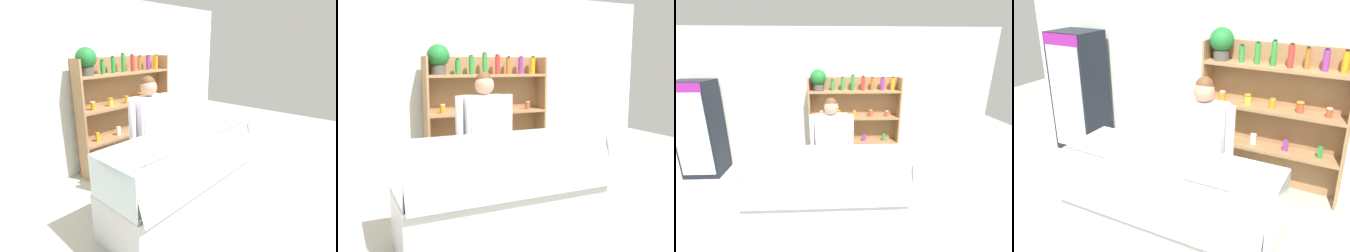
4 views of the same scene
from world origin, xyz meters
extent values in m
plane|color=#B7B2A3|center=(0.00, 0.00, 0.00)|extent=(12.00, 12.00, 0.00)
cube|color=silver|center=(0.00, 2.04, 1.35)|extent=(6.80, 0.10, 2.70)
cube|color=#9E754C|center=(0.63, 1.87, 0.90)|extent=(1.73, 0.02, 1.80)
cube|color=#9E754C|center=(-0.22, 1.73, 0.90)|extent=(0.03, 0.28, 1.80)
cube|color=#9E754C|center=(1.48, 1.73, 0.90)|extent=(0.03, 0.28, 1.80)
cube|color=#9E754C|center=(0.63, 1.73, 0.54)|extent=(1.67, 0.28, 0.04)
cube|color=#9E754C|center=(0.63, 1.73, 1.05)|extent=(1.67, 0.28, 0.04)
cube|color=#9E754C|center=(0.63, 1.73, 1.55)|extent=(1.67, 0.28, 0.04)
cylinder|color=#4C4742|center=(-0.04, 1.73, 1.63)|extent=(0.19, 0.19, 0.12)
sphere|color=#1E6F2D|center=(-0.04, 1.73, 1.81)|extent=(0.29, 0.29, 0.29)
cylinder|color=#2D8C38|center=(0.21, 1.73, 1.67)|extent=(0.07, 0.07, 0.19)
cylinder|color=black|center=(0.21, 1.73, 1.77)|extent=(0.04, 0.04, 0.02)
cylinder|color=#2D8C38|center=(0.40, 1.72, 1.69)|extent=(0.07, 0.07, 0.24)
cylinder|color=black|center=(0.40, 1.73, 1.81)|extent=(0.04, 0.04, 0.02)
cylinder|color=#2D8C38|center=(0.59, 1.72, 1.71)|extent=(0.07, 0.07, 0.28)
cylinder|color=black|center=(0.59, 1.73, 1.85)|extent=(0.04, 0.04, 0.02)
cylinder|color=red|center=(0.78, 1.72, 1.70)|extent=(0.07, 0.07, 0.25)
cylinder|color=black|center=(0.78, 1.73, 1.83)|extent=(0.04, 0.04, 0.02)
cylinder|color=#9E6623|center=(0.95, 1.75, 1.68)|extent=(0.06, 0.06, 0.23)
cylinder|color=black|center=(0.95, 1.73, 1.81)|extent=(0.04, 0.04, 0.02)
cylinder|color=purple|center=(1.14, 1.74, 1.68)|extent=(0.07, 0.07, 0.23)
cylinder|color=black|center=(1.14, 1.73, 1.81)|extent=(0.05, 0.05, 0.02)
cylinder|color=orange|center=(1.34, 1.75, 1.69)|extent=(0.08, 0.08, 0.23)
cylinder|color=black|center=(1.34, 1.73, 1.81)|extent=(0.05, 0.05, 0.02)
cylinder|color=orange|center=(-0.01, 1.72, 1.12)|extent=(0.07, 0.07, 0.11)
cylinder|color=silver|center=(-0.01, 1.73, 1.18)|extent=(0.07, 0.07, 0.01)
cylinder|color=yellow|center=(0.32, 1.74, 1.12)|extent=(0.08, 0.08, 0.12)
cylinder|color=gold|center=(0.32, 1.73, 1.19)|extent=(0.08, 0.08, 0.01)
cylinder|color=orange|center=(0.62, 1.72, 1.12)|extent=(0.07, 0.07, 0.11)
cylinder|color=gold|center=(0.62, 1.73, 1.18)|extent=(0.07, 0.07, 0.01)
cylinder|color=#BF4C2D|center=(0.94, 1.74, 1.12)|extent=(0.08, 0.08, 0.12)
cylinder|color=gold|center=(0.94, 1.73, 1.19)|extent=(0.09, 0.09, 0.01)
cylinder|color=#BF4C2D|center=(1.25, 1.73, 1.11)|extent=(0.06, 0.06, 0.10)
cylinder|color=silver|center=(1.25, 1.73, 1.17)|extent=(0.07, 0.07, 0.01)
cube|color=orange|center=(0.03, 1.73, 0.63)|extent=(0.06, 0.04, 0.14)
cube|color=silver|center=(0.43, 1.73, 0.63)|extent=(0.07, 0.05, 0.14)
cube|color=purple|center=(0.83, 1.73, 0.63)|extent=(0.06, 0.04, 0.14)
cube|color=#2D8C38|center=(1.22, 1.73, 0.63)|extent=(0.05, 0.04, 0.14)
cube|color=silver|center=(0.14, 0.13, 0.28)|extent=(2.02, 0.73, 0.55)
cube|color=white|center=(0.14, 0.13, 0.57)|extent=(1.96, 0.67, 0.03)
cube|color=silver|center=(0.14, -0.21, 0.78)|extent=(1.98, 0.16, 0.47)
cube|color=silver|center=(0.14, 0.18, 1.00)|extent=(1.98, 0.57, 0.01)
cube|color=silver|center=(-0.86, 0.13, 0.78)|extent=(0.01, 0.69, 0.45)
cube|color=silver|center=(1.14, 0.13, 0.78)|extent=(0.01, 0.69, 0.45)
cube|color=tan|center=(-0.69, 0.22, 0.61)|extent=(0.17, 0.11, 0.06)
cube|color=white|center=(-0.69, 0.00, 0.61)|extent=(0.05, 0.03, 0.02)
cube|color=tan|center=(-0.46, 0.22, 0.61)|extent=(0.16, 0.10, 0.06)
cube|color=white|center=(-0.46, 0.00, 0.61)|extent=(0.05, 0.03, 0.02)
cube|color=beige|center=(-0.22, 0.22, 0.61)|extent=(0.17, 0.13, 0.05)
cube|color=white|center=(-0.22, 0.00, 0.61)|extent=(0.05, 0.03, 0.02)
cube|color=tan|center=(0.02, 0.22, 0.61)|extent=(0.16, 0.11, 0.06)
cube|color=white|center=(0.02, 0.00, 0.61)|extent=(0.05, 0.03, 0.02)
cube|color=tan|center=(0.26, 0.22, 0.61)|extent=(0.16, 0.11, 0.04)
cube|color=white|center=(0.26, 0.00, 0.61)|extent=(0.05, 0.03, 0.02)
cube|color=tan|center=(0.50, 0.22, 0.61)|extent=(0.17, 0.15, 0.05)
cube|color=white|center=(0.50, 0.00, 0.61)|extent=(0.05, 0.03, 0.02)
cube|color=beige|center=(0.73, 0.22, 0.61)|extent=(0.16, 0.11, 0.05)
cube|color=white|center=(0.73, 0.00, 0.61)|extent=(0.05, 0.03, 0.02)
cube|color=beige|center=(0.97, 0.22, 0.61)|extent=(0.16, 0.12, 0.05)
cube|color=white|center=(0.97, 0.00, 0.61)|extent=(0.05, 0.03, 0.02)
cylinder|color=#C1706B|center=(-0.69, 0.02, 0.65)|extent=(0.18, 0.12, 0.12)
cylinder|color=tan|center=(-0.47, 0.02, 0.66)|extent=(0.20, 0.15, 0.14)
cylinder|color=white|center=(0.64, 0.05, 0.70)|extent=(0.07, 0.07, 0.23)
cylinder|color=white|center=(0.74, 0.05, 0.69)|extent=(0.07, 0.07, 0.21)
cylinder|color=#2D2D38|center=(0.09, 0.74, 0.37)|extent=(0.13, 0.13, 0.75)
cylinder|color=#2D2D38|center=(0.30, 0.74, 0.37)|extent=(0.13, 0.13, 0.75)
cube|color=white|center=(0.20, 0.74, 1.06)|extent=(0.47, 0.24, 0.62)
cube|color=white|center=(0.20, 0.61, 0.73)|extent=(0.40, 0.01, 1.16)
cylinder|color=white|center=(-0.09, 0.74, 1.09)|extent=(0.09, 0.09, 0.56)
cylinder|color=white|center=(0.48, 0.74, 1.09)|extent=(0.09, 0.09, 0.56)
sphere|color=tan|center=(0.20, 0.74, 1.48)|extent=(0.21, 0.21, 0.21)
sphere|color=brown|center=(0.20, 0.75, 1.53)|extent=(0.18, 0.18, 0.18)
camera|label=1|loc=(-2.04, -1.62, 2.00)|focal=28.00mm
camera|label=2|loc=(-1.28, -3.04, 1.69)|focal=40.00mm
camera|label=3|loc=(0.24, -2.44, 2.22)|focal=24.00mm
camera|label=4|loc=(1.65, -2.42, 2.53)|focal=40.00mm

